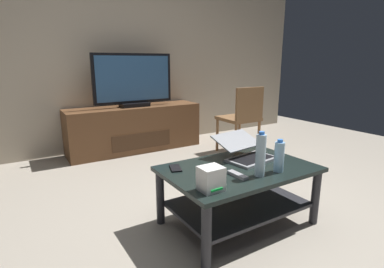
{
  "coord_description": "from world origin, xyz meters",
  "views": [
    {
      "loc": [
        -1.2,
        -1.63,
        1.17
      ],
      "look_at": [
        0.06,
        0.4,
        0.59
      ],
      "focal_mm": 28.04,
      "sensor_mm": 36.0,
      "label": 1
    }
  ],
  "objects_px": {
    "water_bottle_far": "(261,155)",
    "coffee_table": "(238,185)",
    "tv_remote": "(238,175)",
    "media_cabinet": "(135,128)",
    "dining_chair": "(242,116)",
    "router_box": "(211,179)",
    "television": "(134,81)",
    "cell_phone": "(176,168)",
    "water_bottle_near": "(279,157)",
    "laptop": "(246,151)"
  },
  "relations": [
    {
      "from": "media_cabinet",
      "to": "laptop",
      "type": "xyz_separation_m",
      "value": [
        0.11,
        -2.05,
        0.2
      ]
    },
    {
      "from": "media_cabinet",
      "to": "television",
      "type": "distance_m",
      "value": 0.62
    },
    {
      "from": "water_bottle_far",
      "to": "tv_remote",
      "type": "height_order",
      "value": "water_bottle_far"
    },
    {
      "from": "media_cabinet",
      "to": "dining_chair",
      "type": "relative_size",
      "value": 2.03
    },
    {
      "from": "media_cabinet",
      "to": "cell_phone",
      "type": "distance_m",
      "value": 2.03
    },
    {
      "from": "television",
      "to": "water_bottle_near",
      "type": "relative_size",
      "value": 4.62
    },
    {
      "from": "dining_chair",
      "to": "water_bottle_far",
      "type": "height_order",
      "value": "dining_chair"
    },
    {
      "from": "router_box",
      "to": "television",
      "type": "bearing_deg",
      "value": 79.05
    },
    {
      "from": "cell_phone",
      "to": "coffee_table",
      "type": "bearing_deg",
      "value": -8.67
    },
    {
      "from": "water_bottle_near",
      "to": "tv_remote",
      "type": "distance_m",
      "value": 0.32
    },
    {
      "from": "media_cabinet",
      "to": "water_bottle_far",
      "type": "xyz_separation_m",
      "value": [
        -0.06,
        -2.38,
        0.28
      ]
    },
    {
      "from": "laptop",
      "to": "router_box",
      "type": "distance_m",
      "value": 0.66
    },
    {
      "from": "television",
      "to": "tv_remote",
      "type": "height_order",
      "value": "television"
    },
    {
      "from": "television",
      "to": "tv_remote",
      "type": "bearing_deg",
      "value": -94.61
    },
    {
      "from": "television",
      "to": "laptop",
      "type": "xyz_separation_m",
      "value": [
        0.11,
        -2.03,
        -0.43
      ]
    },
    {
      "from": "cell_phone",
      "to": "tv_remote",
      "type": "bearing_deg",
      "value": -31.79
    },
    {
      "from": "media_cabinet",
      "to": "router_box",
      "type": "height_order",
      "value": "media_cabinet"
    },
    {
      "from": "cell_phone",
      "to": "router_box",
      "type": "bearing_deg",
      "value": -70.79
    },
    {
      "from": "dining_chair",
      "to": "tv_remote",
      "type": "distance_m",
      "value": 1.92
    },
    {
      "from": "dining_chair",
      "to": "tv_remote",
      "type": "height_order",
      "value": "dining_chair"
    },
    {
      "from": "tv_remote",
      "to": "television",
      "type": "bearing_deg",
      "value": 83.93
    },
    {
      "from": "laptop",
      "to": "water_bottle_far",
      "type": "height_order",
      "value": "water_bottle_far"
    },
    {
      "from": "coffee_table",
      "to": "tv_remote",
      "type": "height_order",
      "value": "tv_remote"
    },
    {
      "from": "coffee_table",
      "to": "router_box",
      "type": "bearing_deg",
      "value": -151.69
    },
    {
      "from": "water_bottle_far",
      "to": "tv_remote",
      "type": "relative_size",
      "value": 1.87
    },
    {
      "from": "water_bottle_near",
      "to": "tv_remote",
      "type": "relative_size",
      "value": 1.41
    },
    {
      "from": "laptop",
      "to": "water_bottle_near",
      "type": "xyz_separation_m",
      "value": [
        0.0,
        -0.33,
        0.05
      ]
    },
    {
      "from": "laptop",
      "to": "water_bottle_far",
      "type": "relative_size",
      "value": 1.45
    },
    {
      "from": "dining_chair",
      "to": "laptop",
      "type": "distance_m",
      "value": 1.54
    },
    {
      "from": "television",
      "to": "water_bottle_far",
      "type": "relative_size",
      "value": 3.49
    },
    {
      "from": "cell_phone",
      "to": "dining_chair",
      "type": "bearing_deg",
      "value": 53.74
    },
    {
      "from": "water_bottle_far",
      "to": "tv_remote",
      "type": "xyz_separation_m",
      "value": [
        -0.13,
        0.07,
        -0.13
      ]
    },
    {
      "from": "water_bottle_near",
      "to": "coffee_table",
      "type": "bearing_deg",
      "value": 130.47
    },
    {
      "from": "television",
      "to": "dining_chair",
      "type": "distance_m",
      "value": 1.46
    },
    {
      "from": "water_bottle_far",
      "to": "coffee_table",
      "type": "bearing_deg",
      "value": 91.8
    },
    {
      "from": "coffee_table",
      "to": "water_bottle_near",
      "type": "height_order",
      "value": "water_bottle_near"
    },
    {
      "from": "coffee_table",
      "to": "media_cabinet",
      "type": "xyz_separation_m",
      "value": [
        0.06,
        2.18,
        -0.01
      ]
    },
    {
      "from": "router_box",
      "to": "water_bottle_near",
      "type": "relative_size",
      "value": 0.64
    },
    {
      "from": "media_cabinet",
      "to": "water_bottle_far",
      "type": "height_order",
      "value": "water_bottle_far"
    },
    {
      "from": "television",
      "to": "coffee_table",
      "type": "bearing_deg",
      "value": -91.64
    },
    {
      "from": "dining_chair",
      "to": "router_box",
      "type": "xyz_separation_m",
      "value": [
        -1.56,
        -1.52,
        0.01
      ]
    },
    {
      "from": "laptop",
      "to": "cell_phone",
      "type": "relative_size",
      "value": 3.08
    },
    {
      "from": "television",
      "to": "router_box",
      "type": "height_order",
      "value": "television"
    },
    {
      "from": "coffee_table",
      "to": "water_bottle_far",
      "type": "height_order",
      "value": "water_bottle_far"
    },
    {
      "from": "media_cabinet",
      "to": "tv_remote",
      "type": "height_order",
      "value": "media_cabinet"
    },
    {
      "from": "laptop",
      "to": "tv_remote",
      "type": "distance_m",
      "value": 0.39
    },
    {
      "from": "laptop",
      "to": "router_box",
      "type": "xyz_separation_m",
      "value": [
        -0.57,
        -0.34,
        0.02
      ]
    },
    {
      "from": "coffee_table",
      "to": "laptop",
      "type": "relative_size",
      "value": 2.45
    },
    {
      "from": "media_cabinet",
      "to": "tv_remote",
      "type": "bearing_deg",
      "value": -94.57
    },
    {
      "from": "media_cabinet",
      "to": "dining_chair",
      "type": "height_order",
      "value": "dining_chair"
    }
  ]
}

